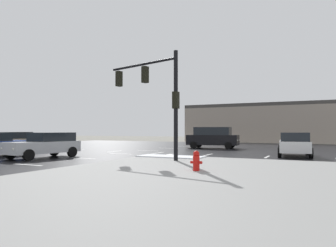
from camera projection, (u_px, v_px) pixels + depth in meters
The scene contains 12 objects.
ground_plane at pixel (135, 152), 24.40m from camera, with size 120.00×120.00×0.00m, color slate.
road_asphalt at pixel (135, 152), 24.40m from camera, with size 44.00×44.00×0.02m, color black.
sidewalk_corner at pixel (276, 192), 8.35m from camera, with size 18.00×18.00×0.14m, color gray.
snow_strip_curbside at pixel (170, 156), 18.62m from camera, with size 4.00×1.60×0.06m, color white.
lane_markings at pixel (139, 154), 22.64m from camera, with size 36.15×36.15×0.01m.
traffic_signal_mast at pixel (156, 89), 17.41m from camera, with size 5.07×1.49×5.86m.
fire_hydrant at pixel (196, 161), 12.25m from camera, with size 0.48×0.26×0.79m.
strip_building_background at pixel (261, 123), 47.92m from camera, with size 22.32×8.00×5.72m.
suv_black at pixel (213, 137), 29.72m from camera, with size 4.98×2.56×2.03m.
sedan_tan at pixel (19, 141), 26.62m from camera, with size 2.43×4.68×1.58m.
sedan_silver at pixel (45, 145), 19.35m from camera, with size 2.43×4.68×1.58m.
sedan_white at pixel (294, 144), 20.41m from camera, with size 2.38×4.67×1.58m.
Camera 1 is at (13.07, -20.82, 1.73)m, focal length 33.19 mm.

